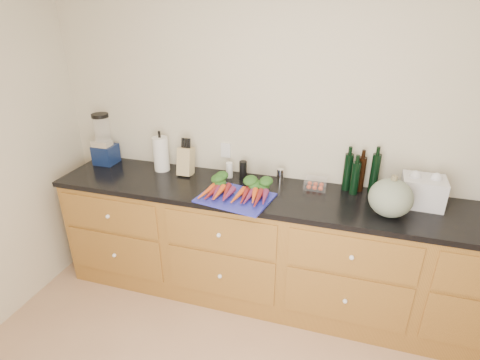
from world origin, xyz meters
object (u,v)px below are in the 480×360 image
(carrots, at_px, (237,191))
(squash, at_px, (391,198))
(paper_towel, at_px, (161,154))
(knife_block, at_px, (186,161))
(blender_appliance, at_px, (104,142))
(cutting_board, at_px, (235,198))
(tomato_box, at_px, (315,184))

(carrots, distance_m, squash, 1.02)
(paper_towel, bearing_deg, knife_block, -5.01)
(squash, bearing_deg, blender_appliance, 173.75)
(cutting_board, height_order, knife_block, knife_block)
(paper_towel, distance_m, knife_block, 0.23)
(knife_block, xyz_separation_m, tomato_box, (1.03, 0.03, -0.07))
(squash, relative_size, paper_towel, 0.98)
(tomato_box, bearing_deg, squash, -27.85)
(carrots, bearing_deg, blender_appliance, 167.90)
(tomato_box, bearing_deg, carrots, -151.36)
(blender_appliance, bearing_deg, cutting_board, -14.03)
(carrots, xyz_separation_m, knife_block, (-0.51, 0.25, 0.07))
(knife_block, bearing_deg, tomato_box, 1.67)
(knife_block, bearing_deg, cutting_board, -30.50)
(knife_block, relative_size, tomato_box, 1.36)
(cutting_board, bearing_deg, carrots, 90.00)
(tomato_box, bearing_deg, paper_towel, -179.55)
(cutting_board, height_order, squash, squash)
(knife_block, bearing_deg, blender_appliance, 178.67)
(squash, bearing_deg, cutting_board, -176.25)
(squash, xyz_separation_m, paper_towel, (-1.76, 0.25, 0.02))
(carrots, xyz_separation_m, tomato_box, (0.52, 0.28, -0.00))
(cutting_board, relative_size, blender_appliance, 1.13)
(cutting_board, bearing_deg, tomato_box, 32.31)
(paper_towel, bearing_deg, blender_appliance, -179.75)
(cutting_board, height_order, blender_appliance, blender_appliance)
(blender_appliance, relative_size, paper_towel, 1.54)
(carrots, bearing_deg, knife_block, 153.42)
(squash, bearing_deg, paper_towel, 171.80)
(paper_towel, relative_size, knife_block, 1.28)
(knife_block, bearing_deg, squash, -8.67)
(carrots, bearing_deg, squash, 1.22)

